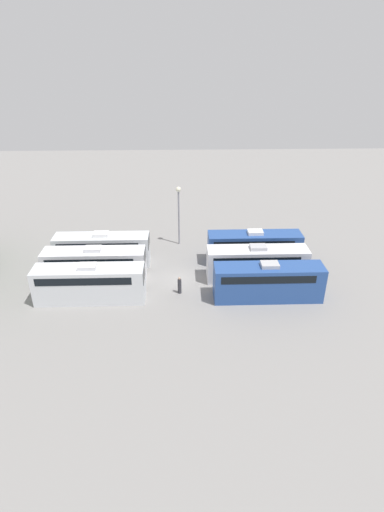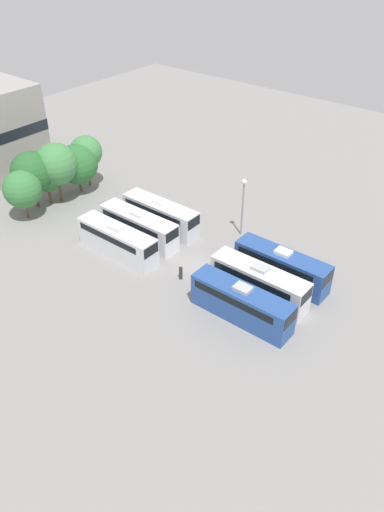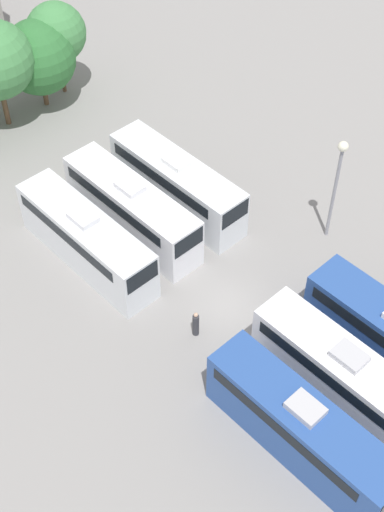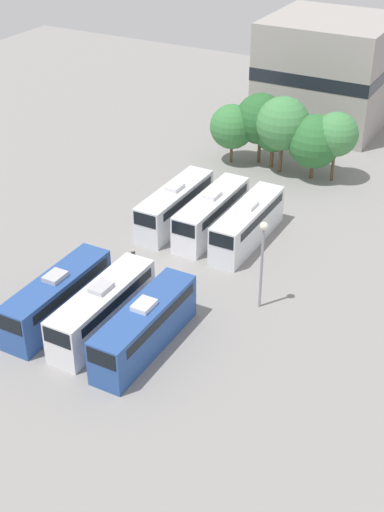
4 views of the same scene
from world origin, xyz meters
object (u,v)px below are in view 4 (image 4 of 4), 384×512
object	(u,v)px
bus_0	(58,296)
tree_3	(283,124)
bus_1	(103,307)
depot_building	(328,71)
bus_3	(175,204)
bus_4	(212,212)
tree_0	(232,127)
bus_2	(145,325)
worker_person	(133,260)
tree_2	(273,134)
tree_1	(261,119)
light_pole	(263,250)
bus_5	(248,222)
tree_5	(336,134)
tree_4	(314,141)

from	to	relation	value
bus_0	tree_3	size ratio (longest dim) A/B	1.28
bus_1	depot_building	distance (m)	46.39
bus_3	bus_4	world-z (taller)	same
bus_1	tree_0	distance (m)	30.88
bus_3	bus_4	size ratio (longest dim) A/B	1.00
bus_2	depot_building	world-z (taller)	depot_building
worker_person	tree_2	size ratio (longest dim) A/B	0.32
bus_1	tree_2	bearing A→B (deg)	91.15
tree_1	depot_building	distance (m)	14.58
bus_0	bus_4	bearing A→B (deg)	77.19
tree_1	tree_3	xyz separation A→B (m)	(2.88, -1.14, 0.38)
bus_0	bus_4	xyz separation A→B (m)	(3.77, 16.61, 0.00)
bus_2	light_pole	bearing A→B (deg)	59.20
bus_0	bus_5	bearing A→B (deg)	66.07
bus_1	bus_2	distance (m)	3.69
bus_3	tree_1	bearing A→B (deg)	85.99
tree_0	tree_5	distance (m)	10.86
light_pole	tree_5	size ratio (longest dim) A/B	1.01
worker_person	tree_1	distance (m)	24.36
light_pole	tree_5	distance (m)	23.55
tree_4	bus_2	bearing A→B (deg)	-90.54
bus_3	light_pole	bearing A→B (deg)	-34.77
bus_0	tree_0	distance (m)	30.92
bus_1	tree_3	distance (m)	30.85
bus_4	tree_3	size ratio (longest dim) A/B	1.28
tree_5	bus_2	bearing A→B (deg)	-94.12
bus_2	bus_4	distance (m)	16.93
tree_3	tree_5	size ratio (longest dim) A/B	1.11
tree_2	bus_2	bearing A→B (deg)	-82.26
bus_1	bus_4	xyz separation A→B (m)	(0.16, 16.21, 0.00)
bus_0	worker_person	xyz separation A→B (m)	(1.09, 8.17, -1.03)
tree_2	tree_5	distance (m)	6.70
tree_0	tree_2	size ratio (longest dim) A/B	1.15
bus_0	worker_person	world-z (taller)	bus_0
depot_building	bus_5	bearing A→B (deg)	-82.38
bus_2	tree_3	xyz separation A→B (m)	(-3.08, 31.01, 3.32)
tree_4	tree_5	xyz separation A→B (m)	(1.98, 0.44, 0.95)
bus_4	tree_4	distance (m)	15.16
bus_5	tree_0	bearing A→B (deg)	120.64
tree_0	tree_4	world-z (taller)	tree_4
bus_3	tree_4	bearing A→B (deg)	63.42
bus_3	tree_0	world-z (taller)	tree_0
bus_0	bus_3	distance (m)	16.43
bus_2	bus_0	bearing A→B (deg)	-179.61
light_pole	tree_4	size ratio (longest dim) A/B	1.08
tree_1	tree_3	world-z (taller)	tree_3
bus_0	bus_1	size ratio (longest dim) A/B	1.00
bus_2	tree_4	bearing A→B (deg)	89.46
worker_person	light_pole	bearing A→B (deg)	-0.01
tree_3	tree_4	size ratio (longest dim) A/B	1.19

